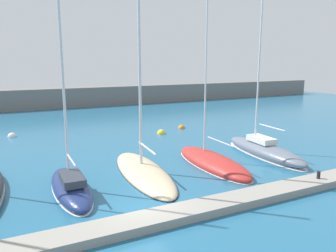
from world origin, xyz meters
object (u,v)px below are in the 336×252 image
(sailboat_sand_fourth, at_px, (143,171))
(sailboat_red_fifth, at_px, (212,162))
(mooring_buoy_yellow, at_px, (161,134))
(mooring_buoy_white, at_px, (12,137))
(mooring_buoy_orange, at_px, (181,128))
(dock_bollard, at_px, (319,175))
(sailboat_slate_sixth, at_px, (264,149))
(sailboat_navy_third, at_px, (71,186))

(sailboat_sand_fourth, bearing_deg, sailboat_red_fifth, -90.79)
(sailboat_red_fifth, relative_size, mooring_buoy_yellow, 18.58)
(sailboat_red_fifth, xyz_separation_m, mooring_buoy_white, (-12.38, 16.06, -0.24))
(mooring_buoy_orange, height_order, dock_bollard, dock_bollard)
(sailboat_red_fifth, relative_size, sailboat_slate_sixth, 0.88)
(sailboat_red_fifth, distance_m, sailboat_slate_sixth, 5.05)
(sailboat_red_fifth, xyz_separation_m, dock_bollard, (3.45, -5.93, 0.38))
(sailboat_red_fifth, bearing_deg, sailboat_navy_third, 94.37)
(sailboat_slate_sixth, distance_m, mooring_buoy_orange, 12.01)
(sailboat_red_fifth, height_order, sailboat_slate_sixth, sailboat_slate_sixth)
(sailboat_navy_third, height_order, mooring_buoy_orange, sailboat_navy_third)
(sailboat_sand_fourth, xyz_separation_m, dock_bollard, (8.48, -6.41, 0.41))
(mooring_buoy_white, bearing_deg, mooring_buoy_orange, -12.57)
(sailboat_navy_third, bearing_deg, mooring_buoy_white, 9.14)
(sailboat_sand_fourth, bearing_deg, sailboat_navy_third, 106.36)
(sailboat_red_fifth, distance_m, mooring_buoy_yellow, 10.92)
(sailboat_red_fifth, height_order, dock_bollard, sailboat_red_fifth)
(sailboat_slate_sixth, height_order, mooring_buoy_orange, sailboat_slate_sixth)
(mooring_buoy_yellow, bearing_deg, dock_bollard, -82.20)
(sailboat_sand_fourth, distance_m, mooring_buoy_yellow, 12.08)
(mooring_buoy_white, xyz_separation_m, dock_bollard, (15.84, -21.99, 0.63))
(sailboat_sand_fourth, height_order, sailboat_slate_sixth, sailboat_slate_sixth)
(sailboat_navy_third, xyz_separation_m, sailboat_sand_fourth, (4.77, 0.99, -0.16))
(sailboat_navy_third, relative_size, mooring_buoy_orange, 18.68)
(dock_bollard, bearing_deg, sailboat_sand_fourth, 142.93)
(sailboat_sand_fourth, relative_size, mooring_buoy_white, 20.90)
(sailboat_sand_fourth, bearing_deg, mooring_buoy_yellow, -26.15)
(sailboat_navy_third, height_order, mooring_buoy_yellow, sailboat_navy_third)
(sailboat_navy_third, distance_m, mooring_buoy_white, 16.77)
(mooring_buoy_orange, height_order, mooring_buoy_white, mooring_buoy_white)
(mooring_buoy_orange, bearing_deg, mooring_buoy_white, 167.43)
(mooring_buoy_orange, xyz_separation_m, dock_bollard, (-0.84, -18.27, 0.63))
(mooring_buoy_orange, bearing_deg, sailboat_navy_third, -137.64)
(sailboat_red_fifth, distance_m, dock_bollard, 6.87)
(mooring_buoy_yellow, height_order, dock_bollard, dock_bollard)
(sailboat_sand_fourth, bearing_deg, mooring_buoy_orange, -33.52)
(sailboat_slate_sixth, xyz_separation_m, mooring_buoy_yellow, (-3.88, 10.49, -0.49))
(sailboat_red_fifth, height_order, mooring_buoy_orange, sailboat_red_fifth)
(sailboat_sand_fourth, relative_size, sailboat_red_fifth, 1.04)
(sailboat_sand_fourth, relative_size, mooring_buoy_yellow, 19.30)
(sailboat_navy_third, height_order, mooring_buoy_white, sailboat_navy_third)
(sailboat_sand_fourth, height_order, mooring_buoy_yellow, sailboat_sand_fourth)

